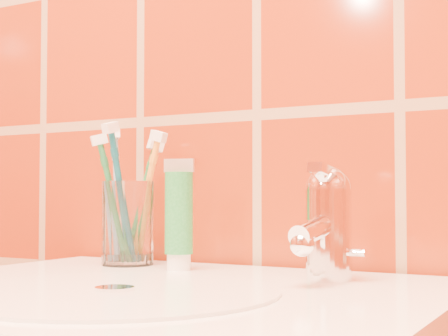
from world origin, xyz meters
The scene contains 8 objects.
glass_tumbler centered at (-0.14, 1.12, 0.90)m, with size 0.07×0.07×0.11m, color white.
toothpaste_tube centered at (-0.05, 1.10, 0.91)m, with size 0.04×0.03×0.13m.
faucet centered at (0.14, 1.09, 0.91)m, with size 0.05×0.11×0.12m.
toothbrush_0 centered at (-0.15, 1.10, 0.93)m, with size 0.05×0.05×0.17m, color #1E723E, non-canonical shape.
toothbrush_1 centered at (-0.14, 1.14, 0.93)m, with size 0.04×0.06×0.17m, color #1D6D36, non-canonical shape.
toothbrush_2 centered at (-0.14, 1.10, 0.94)m, with size 0.03×0.06×0.19m, color #0B4F63, non-canonical shape.
toothbrush_3 centered at (-0.17, 1.13, 0.94)m, with size 0.06×0.05×0.18m, color #79ACD7, non-canonical shape.
toothbrush_4 centered at (-0.12, 1.13, 0.93)m, with size 0.07×0.03×0.18m, color orange, non-canonical shape.
Camera 1 is at (0.39, 0.42, 0.94)m, focal length 55.00 mm.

